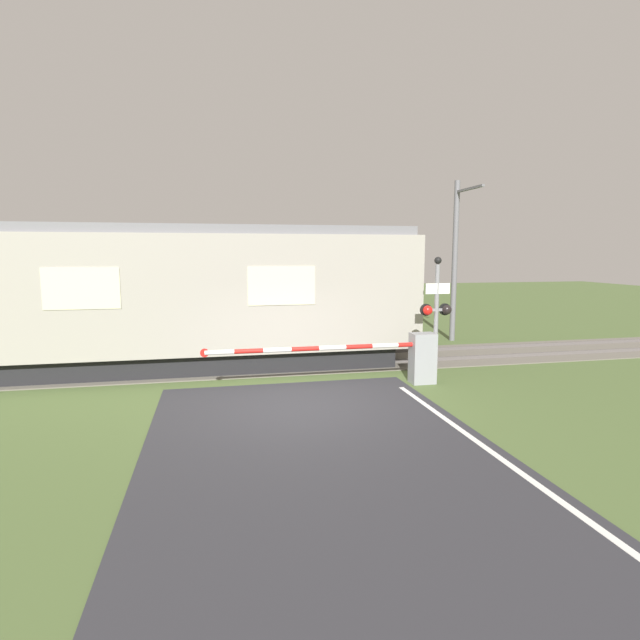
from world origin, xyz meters
TOP-DOWN VIEW (x-y plane):
  - ground_plane at (0.00, 0.00)m, footprint 80.00×80.00m
  - track_bed at (0.00, 4.33)m, footprint 36.00×3.20m
  - train at (-4.81, 4.32)m, footprint 17.65×3.06m
  - crossing_barrier at (2.96, 1.37)m, footprint 5.74×0.44m
  - signal_post at (3.76, 1.42)m, footprint 0.81×0.26m
  - catenary_pole at (7.01, 6.87)m, footprint 0.20×1.90m

SIDE VIEW (x-z plane):
  - ground_plane at x=0.00m, z-range 0.00..0.00m
  - track_bed at x=0.00m, z-range -0.04..0.09m
  - crossing_barrier at x=2.96m, z-range 0.06..1.34m
  - signal_post at x=3.76m, z-range 0.22..3.39m
  - train at x=-4.81m, z-range 0.05..4.04m
  - catenary_pole at x=7.01m, z-range 0.15..6.00m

